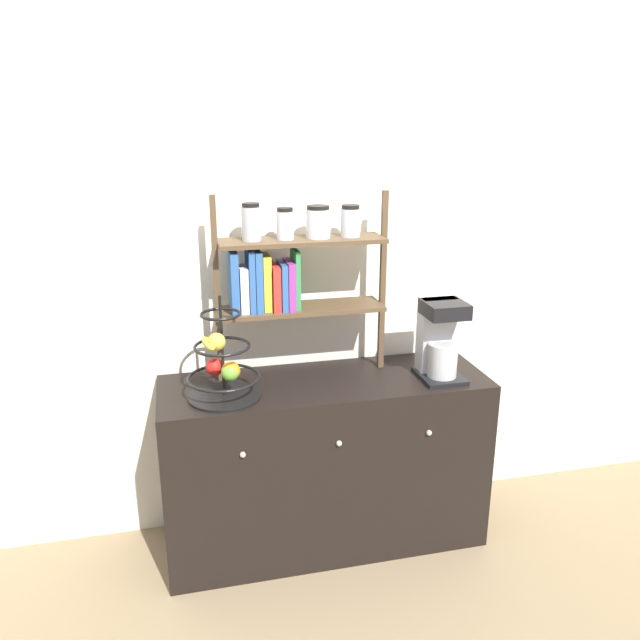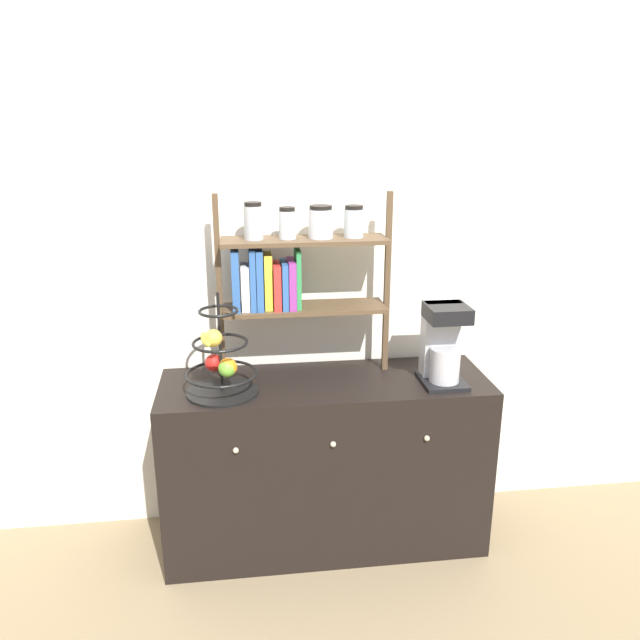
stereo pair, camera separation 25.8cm
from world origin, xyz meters
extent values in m
plane|color=#847051|center=(0.00, 0.00, 0.00)|extent=(12.00, 12.00, 0.00)
cube|color=silver|center=(0.00, 0.51, 1.30)|extent=(7.00, 0.05, 2.60)
cube|color=black|center=(0.00, 0.23, 0.39)|extent=(1.41, 0.46, 0.79)
sphere|color=#B2AD8C|center=(-0.39, -0.01, 0.61)|extent=(0.02, 0.02, 0.02)
sphere|color=#B2AD8C|center=(0.00, -0.01, 0.61)|extent=(0.02, 0.02, 0.02)
sphere|color=#B2AD8C|center=(0.39, -0.01, 0.61)|extent=(0.02, 0.02, 0.02)
cube|color=black|center=(0.49, 0.15, 0.80)|extent=(0.18, 0.21, 0.02)
cube|color=#B7B7BC|center=(0.49, 0.21, 0.97)|extent=(0.15, 0.09, 0.33)
cylinder|color=#B7B7BC|center=(0.49, 0.13, 0.88)|extent=(0.13, 0.13, 0.15)
cube|color=black|center=(0.49, 0.14, 1.10)|extent=(0.17, 0.17, 0.06)
cylinder|color=black|center=(-0.44, 0.17, 0.79)|extent=(0.30, 0.30, 0.01)
cylinder|color=black|center=(-0.44, 0.17, 1.01)|extent=(0.01, 0.01, 0.42)
torus|color=black|center=(-0.44, 0.17, 0.87)|extent=(0.29, 0.29, 0.01)
torus|color=black|center=(-0.44, 0.17, 1.01)|extent=(0.23, 0.23, 0.01)
torus|color=black|center=(-0.44, 0.17, 1.14)|extent=(0.16, 0.16, 0.01)
sphere|color=red|center=(-0.47, 0.20, 0.91)|extent=(0.07, 0.07, 0.07)
sphere|color=#6BAD33|center=(-0.41, 0.13, 0.91)|extent=(0.07, 0.07, 0.07)
sphere|color=orange|center=(-0.41, 0.14, 0.91)|extent=(0.08, 0.08, 0.08)
ellipsoid|color=yellow|center=(-0.49, 0.15, 1.03)|extent=(0.06, 0.15, 0.04)
sphere|color=gold|center=(-0.46, 0.13, 1.04)|extent=(0.07, 0.07, 0.07)
cube|color=brown|center=(-0.43, 0.34, 1.18)|extent=(0.02, 0.02, 0.79)
cube|color=brown|center=(0.28, 0.34, 1.18)|extent=(0.02, 0.02, 0.79)
cube|color=brown|center=(-0.08, 0.34, 1.09)|extent=(0.69, 0.20, 0.02)
cube|color=brown|center=(-0.08, 0.34, 1.38)|extent=(0.69, 0.20, 0.02)
cube|color=#2D599E|center=(-0.36, 0.34, 1.23)|extent=(0.03, 0.16, 0.26)
cube|color=white|center=(-0.33, 0.34, 1.19)|extent=(0.03, 0.14, 0.19)
cube|color=#2D599E|center=(-0.29, 0.34, 1.23)|extent=(0.02, 0.16, 0.26)
cube|color=#2D599E|center=(-0.27, 0.34, 1.22)|extent=(0.03, 0.16, 0.25)
cube|color=yellow|center=(-0.23, 0.34, 1.21)|extent=(0.03, 0.12, 0.23)
cube|color=red|center=(-0.19, 0.34, 1.19)|extent=(0.03, 0.16, 0.19)
cube|color=#2D599E|center=(-0.16, 0.34, 1.20)|extent=(0.03, 0.16, 0.20)
cube|color=#8C338C|center=(-0.13, 0.34, 1.20)|extent=(0.03, 0.16, 0.20)
cube|color=#2D8C47|center=(-0.10, 0.34, 1.22)|extent=(0.02, 0.13, 0.25)
cylinder|color=#ADB2B7|center=(-0.28, 0.34, 1.46)|extent=(0.08, 0.08, 0.14)
cylinder|color=black|center=(-0.28, 0.34, 1.53)|extent=(0.07, 0.07, 0.02)
cylinder|color=silver|center=(-0.14, 0.34, 1.45)|extent=(0.07, 0.07, 0.11)
cylinder|color=black|center=(-0.14, 0.34, 1.51)|extent=(0.06, 0.06, 0.02)
cylinder|color=silver|center=(-0.01, 0.34, 1.45)|extent=(0.10, 0.10, 0.12)
cylinder|color=black|center=(-0.01, 0.34, 1.52)|extent=(0.09, 0.09, 0.02)
cylinder|color=silver|center=(0.13, 0.34, 1.45)|extent=(0.08, 0.08, 0.12)
cylinder|color=black|center=(0.13, 0.34, 1.51)|extent=(0.07, 0.07, 0.02)
camera|label=1|loc=(-0.59, -2.17, 1.85)|focal=35.00mm
camera|label=2|loc=(-0.34, -2.21, 1.85)|focal=35.00mm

